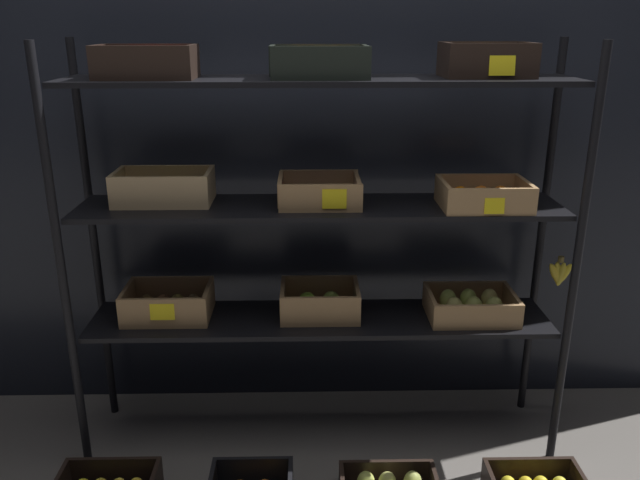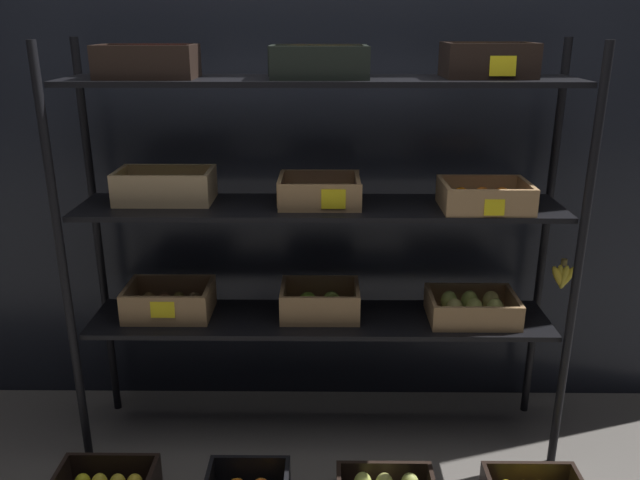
# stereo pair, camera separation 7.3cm
# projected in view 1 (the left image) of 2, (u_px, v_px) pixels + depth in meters

# --- Properties ---
(ground_plane) EXTENTS (10.00, 10.00, 0.00)m
(ground_plane) POSITION_uv_depth(u_px,v_px,m) (320.00, 433.00, 2.76)
(ground_plane) COLOR #605B56
(storefront_wall) EXTENTS (4.27, 0.12, 2.75)m
(storefront_wall) POSITION_uv_depth(u_px,v_px,m) (318.00, 101.00, 2.68)
(storefront_wall) COLOR black
(storefront_wall) RESTS_ON ground_plane
(display_rack) EXTENTS (1.99, 0.40, 1.64)m
(display_rack) POSITION_uv_depth(u_px,v_px,m) (318.00, 205.00, 2.43)
(display_rack) COLOR black
(display_rack) RESTS_ON ground_plane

